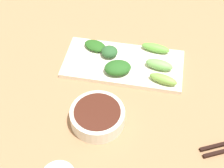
# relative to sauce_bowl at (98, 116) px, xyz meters

# --- Properties ---
(tabletop) EXTENTS (2.10, 2.10, 0.02)m
(tabletop) POSITION_rel_sauce_bowl_xyz_m (0.13, -0.03, -0.03)
(tabletop) COLOR #9D714E
(tabletop) RESTS_ON ground
(sauce_bowl) EXTENTS (0.13, 0.13, 0.04)m
(sauce_bowl) POSITION_rel_sauce_bowl_xyz_m (0.00, 0.00, 0.00)
(sauce_bowl) COLOR silver
(sauce_bowl) RESTS_ON tabletop
(serving_plate) EXTENTS (0.16, 0.33, 0.01)m
(serving_plate) POSITION_rel_sauce_bowl_xyz_m (0.20, -0.03, -0.02)
(serving_plate) COLOR silver
(serving_plate) RESTS_ON tabletop
(broccoli_leafy_0) EXTENTS (0.07, 0.08, 0.03)m
(broccoli_leafy_0) POSITION_rel_sauce_bowl_xyz_m (0.16, -0.02, 0.00)
(broccoli_leafy_0) COLOR #265B20
(broccoli_leafy_0) RESTS_ON serving_plate
(broccoli_stalk_1) EXTENTS (0.04, 0.08, 0.02)m
(broccoli_stalk_1) POSITION_rel_sauce_bowl_xyz_m (0.26, -0.11, 0.00)
(broccoli_stalk_1) COLOR #63A941
(broccoli_stalk_1) RESTS_ON serving_plate
(broccoli_stalk_2) EXTENTS (0.04, 0.08, 0.03)m
(broccoli_stalk_2) POSITION_rel_sauce_bowl_xyz_m (0.20, -0.13, 0.00)
(broccoli_stalk_2) COLOR #71B15A
(broccoli_stalk_2) RESTS_ON serving_plate
(broccoli_leafy_3) EXTENTS (0.06, 0.08, 0.02)m
(broccoli_leafy_3) POSITION_rel_sauce_bowl_xyz_m (0.24, 0.06, -0.00)
(broccoli_leafy_3) COLOR #25591D
(broccoli_leafy_3) RESTS_ON serving_plate
(broccoli_stalk_4) EXTENTS (0.04, 0.08, 0.02)m
(broccoli_stalk_4) POSITION_rel_sauce_bowl_xyz_m (0.15, -0.14, 0.00)
(broccoli_stalk_4) COLOR #76AC47
(broccoli_stalk_4) RESTS_ON serving_plate
(broccoli_leafy_5) EXTENTS (0.05, 0.05, 0.03)m
(broccoli_leafy_5) POSITION_rel_sauce_bowl_xyz_m (0.22, 0.01, 0.00)
(broccoli_leafy_5) COLOR #2A582C
(broccoli_leafy_5) RESTS_ON serving_plate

